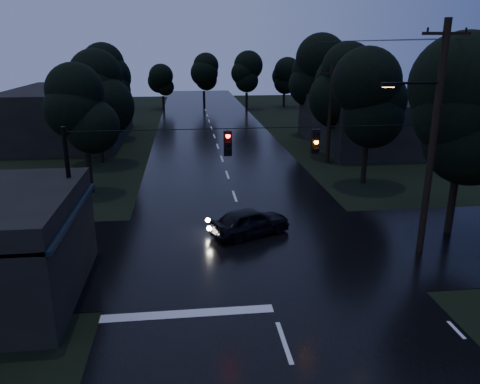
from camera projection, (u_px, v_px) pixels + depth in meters
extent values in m
cube|color=black|center=(222.00, 159.00, 38.41)|extent=(12.00, 120.00, 0.02)
cube|color=black|center=(253.00, 250.00, 21.36)|extent=(60.00, 9.00, 0.02)
cube|color=black|center=(73.00, 213.00, 16.79)|extent=(0.30, 7.00, 0.15)
cylinder|color=black|center=(50.00, 298.00, 14.43)|extent=(0.10, 0.10, 3.00)
cylinder|color=black|center=(88.00, 227.00, 20.12)|extent=(0.10, 0.10, 3.00)
cube|color=#EBB85E|center=(63.00, 248.00, 15.57)|extent=(0.06, 1.60, 0.50)
cube|color=#EBB85E|center=(80.00, 220.00, 18.13)|extent=(0.06, 1.20, 0.50)
cube|color=black|center=(369.00, 122.00, 43.08)|extent=(10.00, 14.00, 4.40)
cube|color=black|center=(71.00, 114.00, 45.59)|extent=(10.00, 16.00, 5.00)
cylinder|color=black|center=(433.00, 143.00, 19.74)|extent=(0.30, 0.30, 10.00)
cube|color=black|center=(447.00, 33.00, 18.41)|extent=(2.00, 0.12, 0.12)
cylinder|color=black|center=(415.00, 83.00, 18.86)|extent=(2.20, 0.10, 0.10)
cube|color=black|center=(388.00, 85.00, 18.76)|extent=(0.60, 0.25, 0.18)
cube|color=#FFB266|center=(388.00, 87.00, 18.79)|extent=(0.45, 0.18, 0.03)
cylinder|color=black|center=(330.00, 115.00, 36.30)|extent=(0.30, 0.30, 7.50)
cube|color=black|center=(332.00, 73.00, 35.35)|extent=(2.00, 0.12, 0.12)
cylinder|color=black|center=(71.00, 201.00, 18.69)|extent=(0.18, 0.18, 6.00)
cylinder|color=black|center=(258.00, 128.00, 18.67)|extent=(15.00, 0.03, 0.03)
cube|color=black|center=(228.00, 143.00, 18.72)|extent=(0.32, 0.25, 1.00)
sphere|color=#FF0C07|center=(228.00, 144.00, 18.58)|extent=(0.18, 0.18, 0.18)
cube|color=black|center=(315.00, 141.00, 19.11)|extent=(0.32, 0.25, 1.00)
sphere|color=orange|center=(316.00, 142.00, 18.97)|extent=(0.18, 0.18, 0.18)
cylinder|color=black|center=(451.00, 206.00, 22.99)|extent=(0.36, 0.36, 2.80)
sphere|color=black|center=(461.00, 138.00, 21.96)|extent=(4.48, 4.48, 4.48)
sphere|color=black|center=(465.00, 112.00, 21.60)|extent=(4.48, 4.48, 4.48)
sphere|color=black|center=(469.00, 86.00, 21.24)|extent=(4.48, 4.48, 4.48)
cylinder|color=black|center=(89.00, 173.00, 29.48)|extent=(0.36, 0.36, 2.45)
sphere|color=black|center=(85.00, 126.00, 28.58)|extent=(3.92, 3.92, 3.92)
sphere|color=black|center=(83.00, 109.00, 28.26)|extent=(3.92, 3.92, 3.92)
sphere|color=black|center=(81.00, 92.00, 27.95)|extent=(3.92, 3.92, 3.92)
cylinder|color=black|center=(101.00, 146.00, 36.96)|extent=(0.36, 0.36, 2.62)
sphere|color=black|center=(97.00, 106.00, 36.00)|extent=(4.20, 4.20, 4.20)
sphere|color=black|center=(96.00, 91.00, 35.66)|extent=(4.20, 4.20, 4.20)
sphere|color=black|center=(94.00, 76.00, 35.32)|extent=(4.20, 4.20, 4.20)
cylinder|color=black|center=(111.00, 125.00, 46.34)|extent=(0.36, 0.36, 2.80)
sphere|color=black|center=(108.00, 90.00, 45.32)|extent=(4.48, 4.48, 4.48)
sphere|color=black|center=(107.00, 77.00, 44.96)|extent=(4.48, 4.48, 4.48)
sphere|color=black|center=(106.00, 64.00, 44.60)|extent=(4.48, 4.48, 4.48)
cylinder|color=black|center=(364.00, 164.00, 31.43)|extent=(0.36, 0.36, 2.62)
sphere|color=black|center=(368.00, 117.00, 30.47)|extent=(4.20, 4.20, 4.20)
sphere|color=black|center=(370.00, 99.00, 30.13)|extent=(4.20, 4.20, 4.20)
sphere|color=black|center=(371.00, 81.00, 29.79)|extent=(4.20, 4.20, 4.20)
cylinder|color=black|center=(336.00, 140.00, 39.05)|extent=(0.36, 0.36, 2.80)
sphere|color=black|center=(339.00, 98.00, 38.02)|extent=(4.48, 4.48, 4.48)
sphere|color=black|center=(340.00, 83.00, 37.66)|extent=(4.48, 4.48, 4.48)
sphere|color=black|center=(341.00, 68.00, 37.30)|extent=(4.48, 4.48, 4.48)
cylinder|color=black|center=(312.00, 120.00, 48.56)|extent=(0.36, 0.36, 2.97)
sphere|color=black|center=(314.00, 85.00, 47.47)|extent=(4.76, 4.76, 4.76)
sphere|color=black|center=(314.00, 72.00, 47.09)|extent=(4.76, 4.76, 4.76)
sphere|color=black|center=(315.00, 59.00, 46.71)|extent=(4.76, 4.76, 4.76)
imported|color=black|center=(250.00, 222.00, 22.93)|extent=(4.34, 3.08, 1.37)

